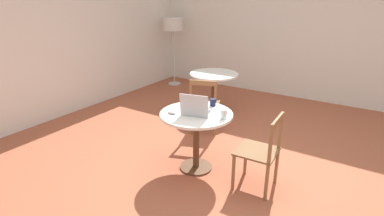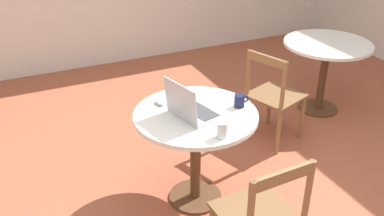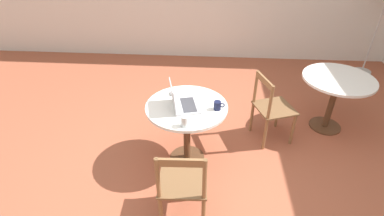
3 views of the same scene
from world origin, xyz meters
The scene contains 9 objects.
ground_plane centered at (0.00, 0.00, 0.00)m, with size 16.00×16.00×0.00m, color #9E5138.
cafe_table_near centered at (-0.19, 0.36, 0.58)m, with size 0.83×0.83×0.71m.
cafe_table_mid centered at (1.54, 1.08, 0.58)m, with size 0.83×0.83×0.71m.
chair_near_front centered at (-0.16, -0.42, 0.43)m, with size 0.43×0.43×0.85m.
chair_mid_left centered at (0.75, 0.80, 0.43)m, with size 0.52×0.52×0.85m.
laptop centered at (-0.24, 0.33, 0.77)m, with size 0.34×0.37×0.26m.
mouse centered at (-0.36, 0.58, 0.73)m, with size 0.06×0.10×0.03m.
mug centered at (0.12, 0.32, 0.76)m, with size 0.11×0.07×0.09m.
drinking_glass centered at (-0.18, 0.02, 0.77)m, with size 0.07×0.07×0.11m.
Camera 3 is at (0.04, -2.15, 2.36)m, focal length 28.00 mm.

